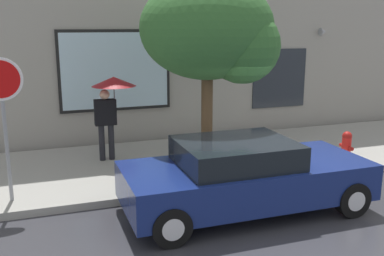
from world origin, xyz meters
name	(u,v)px	position (x,y,z in m)	size (l,w,h in m)	color
ground_plane	(258,210)	(0.00, 0.00, 0.00)	(60.00, 60.00, 0.00)	#333338
sidewalk	(201,160)	(0.00, 3.00, 0.07)	(20.00, 4.00, 0.15)	gray
building_facade	(170,19)	(-0.01, 5.50, 3.48)	(20.00, 0.67, 7.00)	#9E998E
parked_car	(244,176)	(-0.27, 0.04, 0.67)	(4.44, 1.94, 1.33)	navy
fire_hydrant	(346,146)	(3.20, 1.65, 0.49)	(0.30, 0.44, 0.70)	red
pedestrian_with_umbrella	(111,94)	(-2.05, 3.55, 1.74)	(1.04, 1.04, 1.99)	black
street_tree	(215,33)	(-0.03, 2.12, 3.16)	(2.91, 2.47, 4.19)	#4C3823
stop_sign	(2,102)	(-4.27, 1.56, 2.01)	(0.76, 0.10, 2.63)	gray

